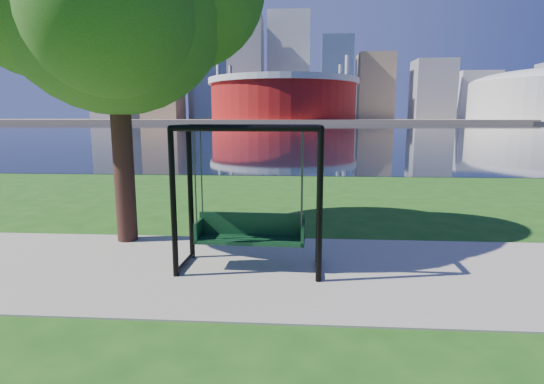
{
  "coord_description": "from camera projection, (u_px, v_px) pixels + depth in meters",
  "views": [
    {
      "loc": [
        0.28,
        -7.64,
        2.67
      ],
      "look_at": [
        -0.25,
        0.0,
        1.33
      ],
      "focal_mm": 28.0,
      "sensor_mm": 36.0,
      "label": 1
    }
  ],
  "objects": [
    {
      "name": "path",
      "position": [
        284.0,
        270.0,
        7.49
      ],
      "size": [
        120.0,
        4.0,
        0.03
      ],
      "primitive_type": "cube",
      "color": "#9E937F",
      "rests_on": "ground"
    },
    {
      "name": "swing",
      "position": [
        250.0,
        201.0,
        7.38
      ],
      "size": [
        2.53,
        1.16,
        2.56
      ],
      "rotation": [
        0.0,
        0.0,
        -0.03
      ],
      "color": "black",
      "rests_on": "ground"
    },
    {
      "name": "ground",
      "position": [
        285.0,
        262.0,
        7.99
      ],
      "size": [
        900.0,
        900.0,
        0.0
      ],
      "primitive_type": "plane",
      "color": "#1E5114",
      "rests_on": "ground"
    },
    {
      "name": "skyline",
      "position": [
        296.0,
        73.0,
        316.03
      ],
      "size": [
        392.0,
        66.0,
        96.5
      ],
      "color": "gray",
      "rests_on": "far_bank"
    },
    {
      "name": "river",
      "position": [
        300.0,
        129.0,
        108.24
      ],
      "size": [
        900.0,
        180.0,
        0.02
      ],
      "primitive_type": "cube",
      "color": "black",
      "rests_on": "ground"
    },
    {
      "name": "stadium",
      "position": [
        283.0,
        97.0,
        237.19
      ],
      "size": [
        83.0,
        83.0,
        32.0
      ],
      "color": "maroon",
      "rests_on": "far_bank"
    },
    {
      "name": "far_bank",
      "position": [
        301.0,
        121.0,
        308.57
      ],
      "size": [
        900.0,
        228.0,
        2.0
      ],
      "primitive_type": "cube",
      "color": "#937F60",
      "rests_on": "ground"
    }
  ]
}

